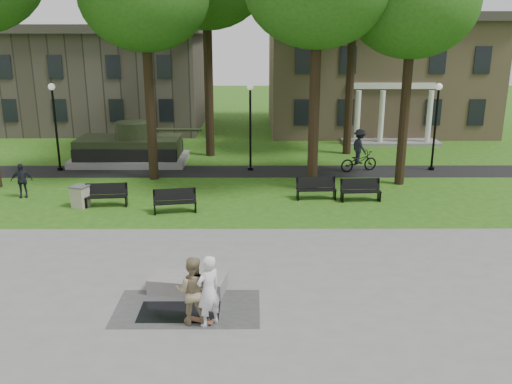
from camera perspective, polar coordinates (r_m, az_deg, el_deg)
ground at (r=18.28m, az=-2.43°, el=-7.27°), size 120.00×120.00×0.00m
plaza at (r=13.86m, az=-3.24°, el=-15.65°), size 22.00×16.00×0.02m
footpath at (r=29.64m, az=-1.56°, el=2.19°), size 44.00×2.60×0.01m
building_right at (r=43.79m, az=12.35°, el=12.27°), size 17.00×12.00×8.60m
building_left at (r=44.92m, az=-15.60°, el=11.20°), size 15.00×10.00×7.20m
tree_3 at (r=27.21m, az=16.21°, el=18.54°), size 6.00×6.00×11.19m
lamp_left at (r=31.25m, az=-20.39°, el=7.13°), size 0.36×0.36×4.73m
lamp_mid at (r=29.36m, az=-0.60°, el=7.61°), size 0.36×0.36×4.73m
lamp_right at (r=30.94m, az=18.41°, el=7.23°), size 0.36×0.36×4.73m
tank_monument at (r=32.19m, az=-13.09°, el=4.48°), size 7.45×3.40×2.40m
puddle at (r=15.30m, az=-8.07°, el=-12.39°), size 2.20×1.20×0.00m
concrete_block at (r=16.32m, az=-7.18°, el=-9.52°), size 2.33×1.34×0.45m
skateboard at (r=14.74m, az=-5.97°, el=-13.36°), size 0.80×0.47×0.07m
skateboarder at (r=14.17m, az=-5.03°, el=-10.34°), size 0.84×0.82×1.94m
friend_watching at (r=14.34m, az=-6.72°, el=-10.25°), size 0.93×0.74×1.85m
pedestrian_walker at (r=27.07m, az=-23.44°, el=1.12°), size 1.01×0.63×1.60m
cyclist at (r=29.99m, az=10.80°, el=3.92°), size 2.28×1.40×2.33m
park_bench_0 at (r=24.55m, az=-15.44°, el=-0.25°), size 1.84×0.69×1.00m
park_bench_1 at (r=23.11m, az=-8.50°, el=-0.86°), size 1.85×0.82×1.00m
park_bench_2 at (r=24.84m, az=6.34°, el=0.46°), size 1.82×0.62×1.00m
park_bench_3 at (r=24.87m, az=10.95°, el=0.27°), size 1.82×0.63×1.00m
trash_bin at (r=24.74m, az=-18.02°, el=-0.43°), size 0.84×0.84×0.96m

